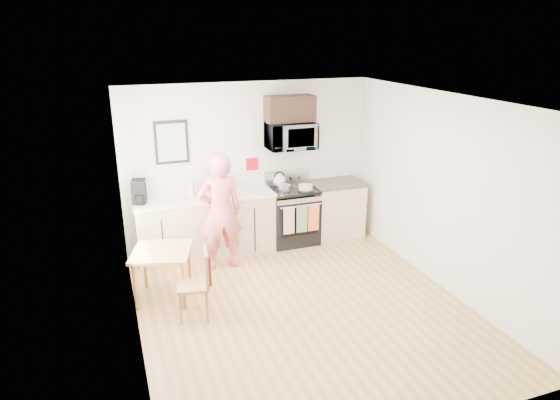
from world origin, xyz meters
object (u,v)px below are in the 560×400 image
object	(u,v)px
dining_table	(162,256)
range	(292,217)
microwave	(291,136)
cake	(306,188)
person	(220,212)
chair	(203,274)

from	to	relation	value
dining_table	range	bearing A→B (deg)	27.40
microwave	dining_table	xyz separation A→B (m)	(-2.24, -1.27, -1.16)
dining_table	cake	bearing A→B (deg)	22.67
person	chair	distance (m)	1.38
person	chair	world-z (taller)	person
cake	microwave	bearing A→B (deg)	120.75
cake	chair	bearing A→B (deg)	-141.12
range	dining_table	xyz separation A→B (m)	(-2.25, -1.16, 0.16)
chair	dining_table	bearing A→B (deg)	133.12
person	dining_table	size ratio (longest dim) A/B	2.22
microwave	person	xyz separation A→B (m)	(-1.32, -0.63, -0.89)
microwave	cake	distance (m)	0.85
dining_table	person	bearing A→B (deg)	34.51
person	dining_table	world-z (taller)	person
person	microwave	bearing A→B (deg)	-153.63
range	chair	distance (m)	2.56
dining_table	chair	xyz separation A→B (m)	(0.40, -0.61, -0.03)
range	microwave	bearing A→B (deg)	90.06
microwave	cake	world-z (taller)	microwave
microwave	person	world-z (taller)	microwave
range	chair	world-z (taller)	range
microwave	person	size ratio (longest dim) A/B	0.44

